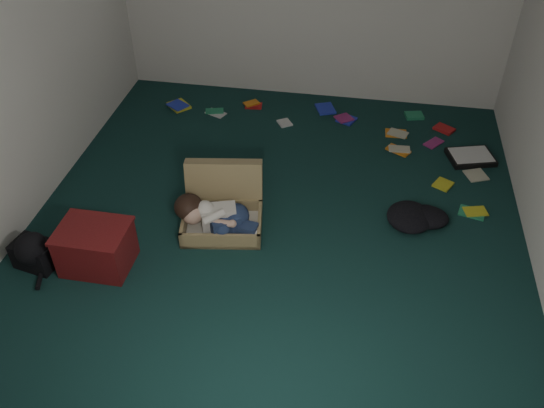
% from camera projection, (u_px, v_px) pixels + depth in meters
% --- Properties ---
extents(floor, '(4.50, 4.50, 0.00)m').
position_uv_depth(floor, '(275.00, 225.00, 4.72)').
color(floor, '#0F2D2A').
rests_on(floor, ground).
extents(wall_front, '(4.50, 0.00, 4.50)m').
position_uv_depth(wall_front, '(177.00, 357.00, 2.18)').
color(wall_front, white).
rests_on(wall_front, ground).
extents(wall_left, '(0.00, 4.50, 4.50)m').
position_uv_depth(wall_left, '(4.00, 60.00, 4.16)').
color(wall_left, white).
rests_on(wall_left, ground).
extents(suitcase, '(0.72, 0.71, 0.47)m').
position_uv_depth(suitcase, '(223.00, 207.00, 4.69)').
color(suitcase, '#9B8555').
rests_on(suitcase, floor).
extents(person, '(0.70, 0.34, 0.29)m').
position_uv_depth(person, '(216.00, 216.00, 4.54)').
color(person, silver).
rests_on(person, suitcase).
extents(maroon_bin, '(0.52, 0.41, 0.35)m').
position_uv_depth(maroon_bin, '(96.00, 247.00, 4.27)').
color(maroon_bin, maroon).
rests_on(maroon_bin, floor).
extents(backpack, '(0.44, 0.38, 0.23)m').
position_uv_depth(backpack, '(35.00, 253.00, 4.31)').
color(backpack, black).
rests_on(backpack, floor).
extents(clothing_pile, '(0.60, 0.55, 0.15)m').
position_uv_depth(clothing_pile, '(417.00, 219.00, 4.66)').
color(clothing_pile, black).
rests_on(clothing_pile, floor).
extents(paper_tray, '(0.48, 0.41, 0.06)m').
position_uv_depth(paper_tray, '(471.00, 157.00, 5.43)').
color(paper_tray, black).
rests_on(paper_tray, floor).
extents(book_scatter, '(3.22, 1.73, 0.02)m').
position_uv_depth(book_scatter, '(358.00, 135.00, 5.77)').
color(book_scatter, gold).
rests_on(book_scatter, floor).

